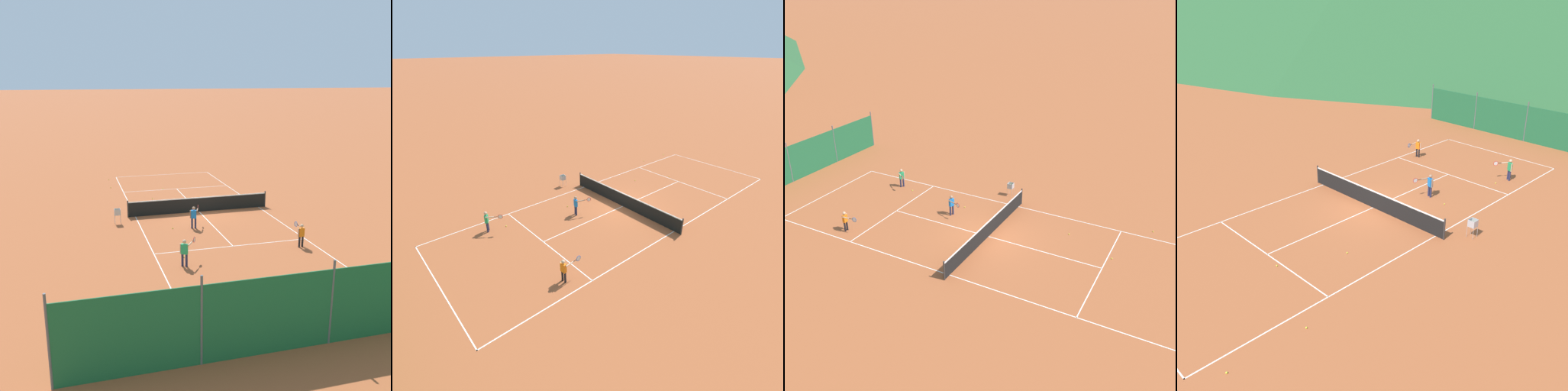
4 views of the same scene
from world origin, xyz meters
TOP-DOWN VIEW (x-y plane):
  - ground_plane at (0.00, 0.00)m, footprint 600.00×600.00m
  - court_line_markings at (0.00, 0.00)m, footprint 8.25×23.85m
  - tennis_net at (0.00, 0.00)m, footprint 9.18×0.08m
  - windscreen_fence_far at (-0.00, 15.50)m, footprint 17.28×0.08m
  - player_near_service at (2.98, 8.21)m, footprint 0.90×0.86m
  - player_far_service at (1.18, 3.09)m, footprint 0.72×0.98m
  - player_near_baseline at (-3.29, 7.37)m, footprint 0.41×1.03m
  - tennis_ball_alley_left at (2.35, -3.90)m, footprint 0.07×0.07m
  - tennis_ball_service_box at (1.05, -6.62)m, footprint 0.07×0.07m
  - tennis_ball_far_corner at (2.38, 2.91)m, footprint 0.07×0.07m
  - tennis_ball_by_net_left at (4.90, -8.01)m, footprint 0.07×0.07m
  - tennis_ball_alley_right at (2.79, 7.22)m, footprint 0.07×0.07m
  - ball_hopper at (5.31, 1.11)m, footprint 0.36×0.36m

SIDE VIEW (x-z plane):
  - ground_plane at x=0.00m, z-range 0.00..0.00m
  - court_line_markings at x=0.00m, z-range 0.00..0.01m
  - tennis_ball_alley_left at x=2.35m, z-range 0.00..0.07m
  - tennis_ball_service_box at x=1.05m, z-range 0.00..0.07m
  - tennis_ball_far_corner at x=2.38m, z-range 0.00..0.07m
  - tennis_ball_by_net_left at x=4.90m, z-range 0.00..0.07m
  - tennis_ball_alley_right at x=2.79m, z-range 0.00..0.07m
  - tennis_net at x=0.00m, z-range -0.03..1.03m
  - ball_hopper at x=5.31m, z-range 0.21..1.10m
  - player_near_baseline at x=-3.29m, z-range 0.10..1.32m
  - player_far_service at x=1.18m, z-range 0.11..1.40m
  - player_near_service at x=2.98m, z-range 0.11..1.40m
  - windscreen_fence_far at x=0.00m, z-range -0.14..2.76m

